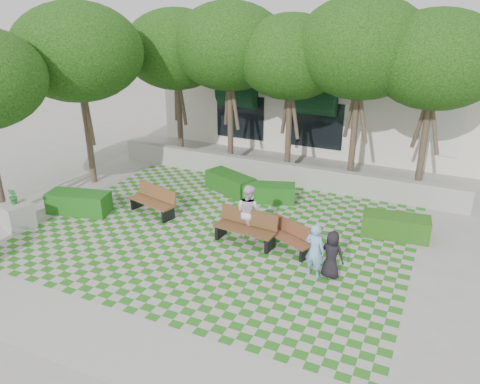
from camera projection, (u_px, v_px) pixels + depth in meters
The scene contains 18 objects.
ground at pixel (205, 248), 14.57m from camera, with size 90.00×90.00×0.00m, color gray.
lawn at pixel (220, 234), 15.40m from camera, with size 12.00×12.00×0.00m, color #2B721E.
sidewalk_south at pixel (106, 340), 10.62m from camera, with size 16.00×2.00×0.01m, color #9E9B93.
sidewalk_west at pixel (55, 198), 18.20m from camera, with size 2.00×12.00×0.01m, color #9E9B93.
retaining_wall at pixel (276, 172), 19.60m from camera, with size 15.00×0.36×0.90m, color #9E9B93.
bench_east at pixel (289, 237), 14.30m from camera, with size 1.77×1.20×0.89m.
bench_mid at pixel (246, 228), 14.69m from camera, with size 2.05×0.84×1.05m.
bench_west at pixel (153, 201), 16.71m from camera, with size 2.01×1.11×1.00m.
hedge_east at pixel (396, 226), 15.12m from camera, with size 2.10×0.84×0.73m, color #214F15.
hedge_midright at pixel (269, 193), 17.79m from camera, with size 1.95×0.78×0.68m, color #195316.
hedge_midleft at pixel (230, 183), 18.64m from camera, with size 2.14×0.86×0.75m, color #184B14.
hedge_west at pixel (79, 203), 16.84m from camera, with size 2.20×0.88×0.77m, color #195316.
planter_back at pixel (17, 215), 15.65m from camera, with size 1.07×1.07×1.44m.
person_blue at pixel (315, 251), 12.80m from camera, with size 0.58×0.38×1.58m, color #7DB3E4.
person_dark at pixel (332, 255), 12.79m from camera, with size 0.68×0.44×1.39m, color black.
person_white at pixel (248, 211), 14.94m from camera, with size 0.87×0.67×1.78m, color silver.
tree_row at pixel (233, 54), 18.30m from camera, with size 17.70×13.40×7.41m.
building at pixel (346, 93), 25.05m from camera, with size 18.00×8.92×5.15m.
Camera 1 is at (6.35, -11.16, 7.17)m, focal length 35.00 mm.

